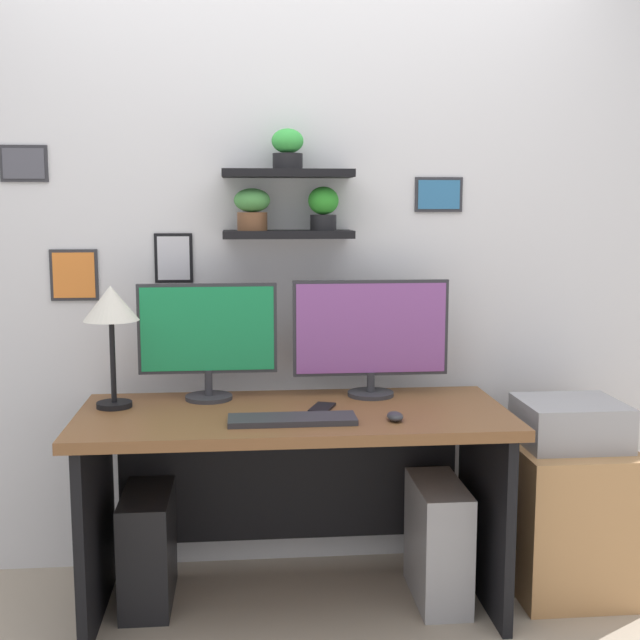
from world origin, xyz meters
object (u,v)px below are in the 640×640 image
at_px(cell_phone, 322,408).
at_px(drawer_cabinet, 566,516).
at_px(printer, 570,423).
at_px(computer_mouse, 395,416).
at_px(computer_tower_left, 148,547).
at_px(desk_lamp, 111,311).
at_px(monitor_right, 371,333).
at_px(monitor_left, 208,336).
at_px(computer_tower_right, 438,541).
at_px(desk, 293,463).
at_px(keyboard, 292,419).

xyz_separation_m(cell_phone, drawer_cabinet, (0.96, 0.04, -0.47)).
bearing_deg(printer, computer_mouse, -162.48).
height_order(computer_mouse, computer_tower_left, computer_mouse).
distance_m(computer_mouse, desk_lamp, 1.09).
bearing_deg(printer, monitor_right, 168.32).
xyz_separation_m(monitor_right, printer, (0.75, -0.16, -0.33)).
bearing_deg(monitor_left, computer_tower_right, -13.54).
xyz_separation_m(desk, cell_phone, (0.10, -0.04, 0.22)).
bearing_deg(computer_tower_right, computer_tower_left, 175.90).
height_order(desk, desk_lamp, desk_lamp).
relative_size(computer_mouse, drawer_cabinet, 0.16).
xyz_separation_m(computer_tower_left, computer_tower_right, (1.09, -0.08, 0.01)).
relative_size(cell_phone, drawer_cabinet, 0.24).
xyz_separation_m(desk, monitor_right, (0.31, 0.16, 0.46)).
bearing_deg(computer_tower_left, monitor_left, 28.92).
bearing_deg(computer_mouse, computer_tower_left, 163.90).
xyz_separation_m(desk_lamp, computer_tower_left, (0.11, -0.03, -0.90)).
relative_size(printer, computer_tower_right, 0.84).
distance_m(desk, drawer_cabinet, 1.10).
xyz_separation_m(desk_lamp, drawer_cabinet, (1.72, -0.05, -0.82)).
relative_size(desk_lamp, cell_phone, 3.22).
bearing_deg(computer_tower_left, computer_tower_right, -4.10).
bearing_deg(computer_tower_left, cell_phone, -6.23).
distance_m(keyboard, drawer_cabinet, 1.20).
bearing_deg(monitor_right, computer_tower_right, -41.89).
distance_m(monitor_left, computer_tower_left, 0.83).
relative_size(keyboard, printer, 1.16).
bearing_deg(cell_phone, computer_mouse, -17.18).
distance_m(monitor_left, computer_mouse, 0.79).
xyz_separation_m(computer_mouse, cell_phone, (-0.24, 0.19, -0.01)).
height_order(computer_mouse, drawer_cabinet, computer_mouse).
xyz_separation_m(monitor_left, drawer_cabinet, (1.38, -0.16, -0.71)).
relative_size(monitor_left, keyboard, 1.20).
height_order(keyboard, computer_mouse, computer_mouse).
bearing_deg(keyboard, monitor_left, 128.64).
distance_m(monitor_left, cell_phone, 0.52).
bearing_deg(monitor_right, desk, -152.48).
relative_size(keyboard, drawer_cabinet, 0.76).
bearing_deg(computer_tower_left, computer_mouse, -16.10).
distance_m(computer_mouse, printer, 0.77).
relative_size(desk, cell_phone, 11.13).
distance_m(desk_lamp, printer, 1.78).
height_order(computer_mouse, desk_lamp, desk_lamp).
height_order(keyboard, cell_phone, keyboard).
xyz_separation_m(monitor_left, computer_tower_left, (-0.23, -0.13, -0.78)).
bearing_deg(monitor_right, computer_tower_left, -171.50).
relative_size(drawer_cabinet, computer_tower_right, 1.27).
bearing_deg(computer_mouse, cell_phone, 141.89).
distance_m(drawer_cabinet, printer, 0.37).
bearing_deg(keyboard, computer_mouse, -1.75).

